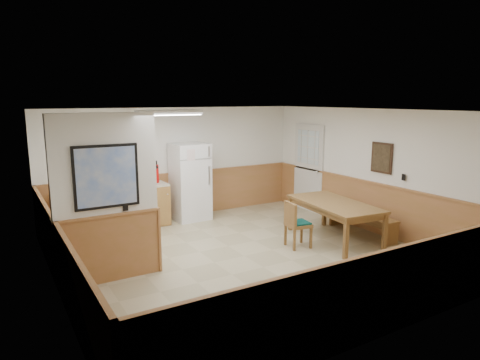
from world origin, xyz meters
TOP-DOWN VIEW (x-y plane):
  - ground at (0.00, 0.00)m, footprint 6.00×6.00m
  - ceiling at (0.00, 0.00)m, footprint 6.00×6.00m
  - back_wall at (0.00, 3.00)m, footprint 6.00×0.02m
  - right_wall at (3.00, 0.00)m, footprint 0.02×6.00m
  - left_wall at (-3.00, 0.00)m, footprint 0.02×6.00m
  - wainscot_back at (0.00, 2.98)m, footprint 6.00×0.04m
  - wainscot_right at (2.98, 0.00)m, footprint 0.04×6.00m
  - wainscot_left at (-2.98, 0.00)m, footprint 0.04×6.00m
  - partition_wall at (-2.25, 0.19)m, footprint 1.50×0.20m
  - kitchen_counter at (-1.21, 2.68)m, footprint 2.20×0.61m
  - exterior_door at (2.96, 1.90)m, footprint 0.07×1.02m
  - kitchen_window at (-2.10, 2.98)m, footprint 0.80×0.04m
  - wall_painting at (2.97, -0.30)m, footprint 0.04×0.50m
  - fluorescent_fixture at (-0.80, 1.30)m, footprint 1.20×0.30m
  - refrigerator at (0.17, 2.63)m, footprint 0.78×0.73m
  - dining_table at (1.92, -0.15)m, footprint 1.18×2.03m
  - dining_bench at (2.67, -0.16)m, footprint 0.45×1.65m
  - dining_chair at (1.02, -0.08)m, footprint 0.60×0.46m
  - fire_extinguisher at (-0.58, 2.73)m, footprint 0.14×0.14m
  - soap_bottle at (-2.34, 2.66)m, footprint 0.08×0.08m

SIDE VIEW (x-z plane):
  - ground at x=0.00m, z-range 0.00..0.00m
  - dining_bench at x=2.67m, z-range 0.12..0.57m
  - kitchen_counter at x=-1.21m, z-range -0.04..0.96m
  - dining_chair at x=1.02m, z-range 0.07..0.92m
  - wainscot_back at x=0.00m, z-range 0.00..1.00m
  - wainscot_right at x=2.98m, z-range 0.00..1.00m
  - wainscot_left at x=-2.98m, z-range 0.00..1.00m
  - dining_table at x=1.92m, z-range 0.29..1.04m
  - refrigerator at x=0.17m, z-range 0.00..1.72m
  - soap_bottle at x=-2.34m, z-range 0.90..1.10m
  - exterior_door at x=2.96m, z-range -0.02..2.13m
  - fire_extinguisher at x=-0.58m, z-range 0.87..1.35m
  - partition_wall at x=-2.25m, z-range -0.02..2.48m
  - back_wall at x=0.00m, z-range 0.00..2.50m
  - right_wall at x=3.00m, z-range 0.00..2.50m
  - left_wall at x=-3.00m, z-range 0.00..2.50m
  - kitchen_window at x=-2.10m, z-range 1.05..2.05m
  - wall_painting at x=2.97m, z-range 1.25..1.85m
  - fluorescent_fixture at x=-0.80m, z-range 2.40..2.49m
  - ceiling at x=0.00m, z-range 2.49..2.51m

